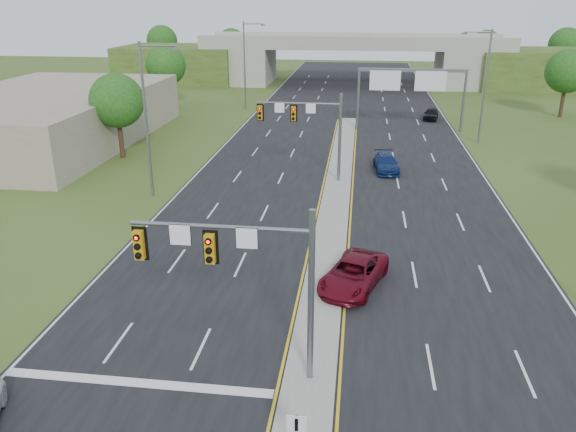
# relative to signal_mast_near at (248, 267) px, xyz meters

# --- Properties ---
(ground) EXTENTS (240.00, 240.00, 0.00)m
(ground) POSITION_rel_signal_mast_near_xyz_m (2.26, 0.07, -4.73)
(ground) COLOR #37481A
(ground) RESTS_ON ground
(road) EXTENTS (24.00, 160.00, 0.02)m
(road) POSITION_rel_signal_mast_near_xyz_m (2.26, 35.07, -4.72)
(road) COLOR black
(road) RESTS_ON ground
(median) EXTENTS (2.00, 54.00, 0.16)m
(median) POSITION_rel_signal_mast_near_xyz_m (2.26, 23.07, -4.63)
(median) COLOR gray
(median) RESTS_ON road
(lane_markings) EXTENTS (23.72, 160.00, 0.01)m
(lane_markings) POSITION_rel_signal_mast_near_xyz_m (1.66, 28.99, -4.70)
(lane_markings) COLOR gold
(lane_markings) RESTS_ON road
(signal_mast_near) EXTENTS (6.62, 0.60, 7.00)m
(signal_mast_near) POSITION_rel_signal_mast_near_xyz_m (0.00, 0.00, 0.00)
(signal_mast_near) COLOR slate
(signal_mast_near) RESTS_ON ground
(signal_mast_far) EXTENTS (6.62, 0.60, 7.00)m
(signal_mast_far) POSITION_rel_signal_mast_near_xyz_m (0.00, 25.00, 0.00)
(signal_mast_far) COLOR slate
(signal_mast_far) RESTS_ON ground
(sign_gantry) EXTENTS (11.58, 0.44, 6.67)m
(sign_gantry) POSITION_rel_signal_mast_near_xyz_m (8.95, 44.99, 0.51)
(sign_gantry) COLOR slate
(sign_gantry) RESTS_ON ground
(overpass) EXTENTS (80.00, 14.00, 8.10)m
(overpass) POSITION_rel_signal_mast_near_xyz_m (2.26, 80.07, -1.17)
(overpass) COLOR gray
(overpass) RESTS_ON ground
(lightpole_l_mid) EXTENTS (2.85, 0.25, 11.00)m
(lightpole_l_mid) POSITION_rel_signal_mast_near_xyz_m (-11.03, 20.07, 1.38)
(lightpole_l_mid) COLOR slate
(lightpole_l_mid) RESTS_ON ground
(lightpole_l_far) EXTENTS (2.85, 0.25, 11.00)m
(lightpole_l_far) POSITION_rel_signal_mast_near_xyz_m (-11.03, 55.07, 1.38)
(lightpole_l_far) COLOR slate
(lightpole_l_far) RESTS_ON ground
(lightpole_r_far) EXTENTS (2.85, 0.25, 11.00)m
(lightpole_r_far) POSITION_rel_signal_mast_near_xyz_m (15.56, 40.07, 1.38)
(lightpole_r_far) COLOR slate
(lightpole_r_far) RESTS_ON ground
(tree_l_near) EXTENTS (4.80, 4.80, 7.60)m
(tree_l_near) POSITION_rel_signal_mast_near_xyz_m (-17.74, 30.07, 0.45)
(tree_l_near) COLOR #382316
(tree_l_near) RESTS_ON ground
(tree_l_mid) EXTENTS (5.20, 5.20, 8.12)m
(tree_l_mid) POSITION_rel_signal_mast_near_xyz_m (-21.74, 55.07, 0.78)
(tree_l_mid) COLOR #382316
(tree_l_mid) RESTS_ON ground
(tree_r_mid) EXTENTS (5.20, 5.20, 8.12)m
(tree_r_mid) POSITION_rel_signal_mast_near_xyz_m (28.26, 55.07, 0.78)
(tree_r_mid) COLOR #382316
(tree_r_mid) RESTS_ON ground
(tree_back_a) EXTENTS (6.00, 6.00, 8.85)m
(tree_back_a) POSITION_rel_signal_mast_near_xyz_m (-35.74, 94.07, 1.11)
(tree_back_a) COLOR #382316
(tree_back_a) RESTS_ON ground
(tree_back_b) EXTENTS (5.60, 5.60, 8.32)m
(tree_back_b) POSITION_rel_signal_mast_near_xyz_m (-21.74, 94.07, 0.78)
(tree_back_b) COLOR #382316
(tree_back_b) RESTS_ON ground
(tree_back_c) EXTENTS (5.60, 5.60, 8.32)m
(tree_back_c) POSITION_rel_signal_mast_near_xyz_m (26.26, 94.07, 0.78)
(tree_back_c) COLOR #382316
(tree_back_c) RESTS_ON ground
(tree_back_d) EXTENTS (6.00, 6.00, 8.85)m
(tree_back_d) POSITION_rel_signal_mast_near_xyz_m (40.26, 94.07, 1.11)
(tree_back_d) COLOR #382316
(tree_back_d) RESTS_ON ground
(commercial_building) EXTENTS (18.00, 30.00, 5.00)m
(commercial_building) POSITION_rel_signal_mast_near_xyz_m (-27.74, 35.07, -2.23)
(commercial_building) COLOR gray
(commercial_building) RESTS_ON ground
(car_far_a) EXTENTS (3.92, 5.70, 1.45)m
(car_far_a) POSITION_rel_signal_mast_near_xyz_m (3.76, 7.82, -3.98)
(car_far_a) COLOR #5C0917
(car_far_a) RESTS_ON road
(car_far_b) EXTENTS (2.30, 4.78, 1.34)m
(car_far_b) POSITION_rel_signal_mast_near_xyz_m (6.12, 28.73, -4.03)
(car_far_b) COLOR #0D2053
(car_far_b) RESTS_ON road
(car_far_c) EXTENTS (2.30, 4.18, 1.35)m
(car_far_c) POSITION_rel_signal_mast_near_xyz_m (12.22, 51.41, -4.03)
(car_far_c) COLOR black
(car_far_c) RESTS_ON road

